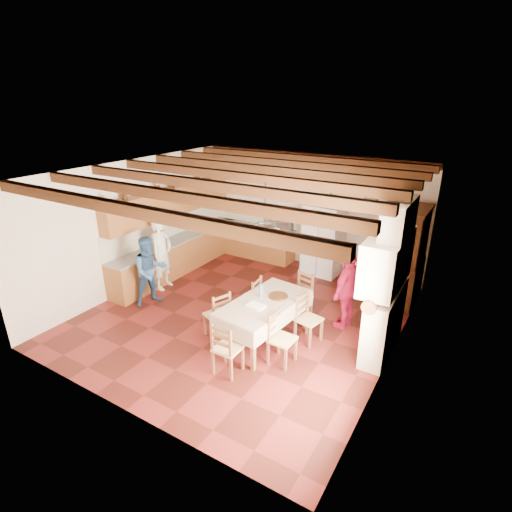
{
  "coord_description": "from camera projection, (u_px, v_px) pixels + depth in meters",
  "views": [
    {
      "loc": [
        4.03,
        -6.19,
        4.3
      ],
      "look_at": [
        0.1,
        0.3,
        1.25
      ],
      "focal_mm": 28.0,
      "sensor_mm": 36.0,
      "label": 1
    }
  ],
  "objects": [
    {
      "name": "person_man",
      "position": [
        162.0,
        253.0,
        9.34
      ],
      "size": [
        0.51,
        0.69,
        1.75
      ],
      "primitive_type": "imported",
      "rotation": [
        0.0,
        0.0,
        1.72
      ],
      "color": "white",
      "rests_on": "floor"
    },
    {
      "name": "ceiling_beams",
      "position": [
        243.0,
        177.0,
        7.37
      ],
      "size": [
        6.0,
        6.3,
        0.16
      ],
      "primitive_type": null,
      "color": "#371E12",
      "rests_on": "ground"
    },
    {
      "name": "lower_cabinets_back",
      "position": [
        255.0,
        242.0,
        11.38
      ],
      "size": [
        2.3,
        0.6,
        0.86
      ],
      "primitive_type": "cube",
      "color": "olive",
      "rests_on": "ground"
    },
    {
      "name": "fireplace",
      "position": [
        384.0,
        279.0,
        6.79
      ],
      "size": [
        0.56,
        1.6,
        2.8
      ],
      "primitive_type": null,
      "color": "beige",
      "rests_on": "ground"
    },
    {
      "name": "backsplash_back",
      "position": [
        260.0,
        213.0,
        11.32
      ],
      "size": [
        2.3,
        0.03,
        0.6
      ],
      "primitive_type": "cube",
      "color": "beige",
      "rests_on": "ground"
    },
    {
      "name": "chair_left_far",
      "position": [
        249.0,
        299.0,
        8.09
      ],
      "size": [
        0.44,
        0.45,
        0.96
      ],
      "primitive_type": null,
      "rotation": [
        0.0,
        0.0,
        -1.48
      ],
      "color": "brown",
      "rests_on": "floor"
    },
    {
      "name": "wall_picture",
      "position": [
        371.0,
        206.0,
        9.59
      ],
      "size": [
        0.34,
        0.03,
        0.42
      ],
      "primitive_type": "cube",
      "color": "black",
      "rests_on": "ground"
    },
    {
      "name": "ceiling",
      "position": [
        243.0,
        172.0,
        7.34
      ],
      "size": [
        6.0,
        6.5,
        0.02
      ],
      "primitive_type": "cube",
      "color": "white",
      "rests_on": "ground"
    },
    {
      "name": "microwave",
      "position": [
        281.0,
        225.0,
        10.74
      ],
      "size": [
        0.67,
        0.53,
        0.33
      ],
      "primitive_type": "imported",
      "rotation": [
        0.0,
        0.0,
        0.24
      ],
      "color": "silver",
      "rests_on": "countertop_back"
    },
    {
      "name": "chair_end_far",
      "position": [
        300.0,
        295.0,
        8.22
      ],
      "size": [
        0.51,
        0.5,
        0.96
      ],
      "primitive_type": null,
      "rotation": [
        0.0,
        0.0,
        -0.27
      ],
      "color": "brown",
      "rests_on": "floor"
    },
    {
      "name": "chair_left_near",
      "position": [
        217.0,
        314.0,
        7.53
      ],
      "size": [
        0.52,
        0.53,
        0.96
      ],
      "primitive_type": null,
      "rotation": [
        0.0,
        0.0,
        -1.93
      ],
      "color": "brown",
      "rests_on": "floor"
    },
    {
      "name": "wall_left",
      "position": [
        136.0,
        225.0,
        9.34
      ],
      "size": [
        0.02,
        6.5,
        3.0
      ],
      "primitive_type": "cube",
      "color": "beige",
      "rests_on": "ground"
    },
    {
      "name": "countertop_back",
      "position": [
        255.0,
        227.0,
        11.22
      ],
      "size": [
        2.34,
        0.62,
        0.04
      ],
      "primitive_type": "cube",
      "color": "slate",
      "rests_on": "lower_cabinets_back"
    },
    {
      "name": "wall_right",
      "position": [
        400.0,
        282.0,
        6.45
      ],
      "size": [
        0.02,
        6.5,
        3.0
      ],
      "primitive_type": "cube",
      "color": "beige",
      "rests_on": "ground"
    },
    {
      "name": "backsplash_left",
      "position": [
        169.0,
        225.0,
        10.28
      ],
      "size": [
        0.03,
        4.3,
        0.6
      ],
      "primitive_type": "cube",
      "color": "beige",
      "rests_on": "ground"
    },
    {
      "name": "fridge_vase",
      "position": [
        331.0,
        199.0,
        9.68
      ],
      "size": [
        0.31,
        0.31,
        0.31
      ],
      "primitive_type": "imported",
      "rotation": [
        0.0,
        0.0,
        0.04
      ],
      "color": "#33170A",
      "rests_on": "refrigerator"
    },
    {
      "name": "refrigerator",
      "position": [
        323.0,
        240.0,
        10.14
      ],
      "size": [
        0.95,
        0.8,
        1.82
      ],
      "primitive_type": "cube",
      "rotation": [
        0.0,
        0.0,
        -0.06
      ],
      "color": "white",
      "rests_on": "floor"
    },
    {
      "name": "floor",
      "position": [
        245.0,
        315.0,
        8.46
      ],
      "size": [
        6.0,
        6.5,
        0.02
      ],
      "primitive_type": "cube",
      "color": "#451511",
      "rests_on": "ground"
    },
    {
      "name": "chair_right_near",
      "position": [
        282.0,
        338.0,
        6.76
      ],
      "size": [
        0.42,
        0.43,
        0.96
      ],
      "primitive_type": null,
      "rotation": [
        0.0,
        0.0,
        1.53
      ],
      "color": "brown",
      "rests_on": "floor"
    },
    {
      "name": "person_woman_red",
      "position": [
        348.0,
        289.0,
        7.73
      ],
      "size": [
        0.56,
        1.02,
        1.64
      ],
      "primitive_type": "imported",
      "rotation": [
        0.0,
        0.0,
        -1.74
      ],
      "color": "#B31339",
      "rests_on": "floor"
    },
    {
      "name": "chair_right_far",
      "position": [
        309.0,
        319.0,
        7.37
      ],
      "size": [
        0.48,
        0.5,
        0.96
      ],
      "primitive_type": null,
      "rotation": [
        0.0,
        0.0,
        1.35
      ],
      "color": "brown",
      "rests_on": "floor"
    },
    {
      "name": "chandelier",
      "position": [
        265.0,
        227.0,
        6.74
      ],
      "size": [
        0.47,
        0.47,
        0.03
      ],
      "primitive_type": "torus",
      "color": "black",
      "rests_on": "ground"
    },
    {
      "name": "lower_cabinets_left",
      "position": [
        179.0,
        255.0,
        10.43
      ],
      "size": [
        0.6,
        4.3,
        0.86
      ],
      "primitive_type": "cube",
      "color": "olive",
      "rests_on": "ground"
    },
    {
      "name": "upper_cabinets",
      "position": [
        171.0,
        202.0,
        9.96
      ],
      "size": [
        0.35,
        4.2,
        0.7
      ],
      "primitive_type": "cube",
      "color": "olive",
      "rests_on": "ground"
    },
    {
      "name": "chair_end_near",
      "position": [
        228.0,
        347.0,
        6.53
      ],
      "size": [
        0.42,
        0.4,
        0.96
      ],
      "primitive_type": null,
      "rotation": [
        0.0,
        0.0,
        3.14
      ],
      "color": "brown",
      "rests_on": "floor"
    },
    {
      "name": "wall_front",
      "position": [
        111.0,
        322.0,
        5.31
      ],
      "size": [
        6.0,
        0.02,
        3.0
      ],
      "primitive_type": "cube",
      "color": "beige",
      "rests_on": "ground"
    },
    {
      "name": "countertop_left",
      "position": [
        178.0,
        239.0,
        10.26
      ],
      "size": [
        0.62,
        4.3,
        0.04
      ],
      "primitive_type": "cube",
      "color": "slate",
      "rests_on": "lower_cabinets_left"
    },
    {
      "name": "person_woman_blue",
      "position": [
        150.0,
        271.0,
        8.65
      ],
      "size": [
        0.84,
        0.92,
        1.55
      ],
      "primitive_type": "imported",
      "rotation": [
        0.0,
        0.0,
        1.16
      ],
      "color": "#315788",
      "rests_on": "floor"
    },
    {
      "name": "hutch",
      "position": [
        410.0,
        257.0,
        8.63
      ],
      "size": [
        0.52,
        1.19,
        2.15
      ],
      "primitive_type": null,
      "rotation": [
        0.0,
        0.0,
        -0.02
      ],
      "color": "#33170A",
      "rests_on": "floor"
    },
    {
      "name": "dining_table",
      "position": [
        264.0,
        306.0,
        7.3
      ],
      "size": [
        1.15,
        1.97,
        0.82
      ],
      "rotation": [
        0.0,
        0.0,
        -0.11
      ],
      "color": "beige",
      "rests_on": "floor"
    },
    {
      "name": "wall_back",
      "position": [
        311.0,
        211.0,
        10.49
      ],
      "size": [
        6.0,
        0.02,
        3.0
      ],
      "primitive_type": "cube",
      "color": "beige",
      "rests_on": "ground"
    }
  ]
}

